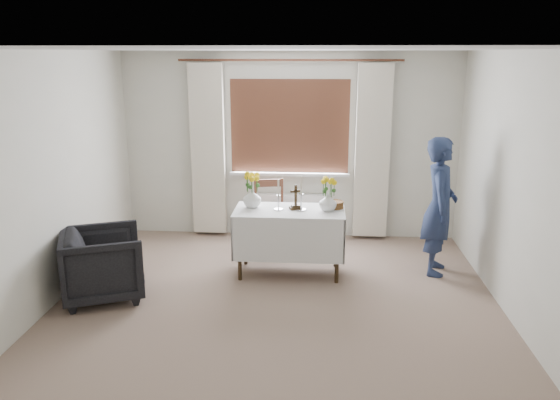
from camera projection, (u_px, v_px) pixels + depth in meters
The scene contains 12 objects.
ground at pixel (275, 317), 5.28m from camera, with size 5.00×5.00×0.00m, color gray.
altar_table at pixel (289, 242), 6.23m from camera, with size 1.24×0.64×0.76m, color white.
wooden_chair at pixel (270, 215), 7.03m from camera, with size 0.41×0.41×0.89m, color #522C1C, non-canonical shape.
armchair at pixel (103, 264), 5.62m from camera, with size 0.77×0.80×0.73m, color black.
person at pixel (439, 206), 6.17m from camera, with size 0.58×0.38×1.58m, color navy.
radiator at pixel (289, 215), 7.53m from camera, with size 1.10×0.10×0.60m, color white.
wooden_cross at pixel (296, 197), 6.13m from camera, with size 0.13×0.09×0.28m, color black, non-canonical shape.
candlestick_left at pixel (278, 195), 6.09m from camera, with size 0.10×0.10×0.35m, color silver, non-canonical shape.
candlestick_right at pixel (301, 193), 6.07m from camera, with size 0.11×0.11×0.39m, color silver, non-canonical shape.
flower_vase_left at pixel (252, 198), 6.22m from camera, with size 0.21×0.21×0.22m, color silver.
flower_vase_right at pixel (328, 202), 6.07m from camera, with size 0.20×0.20×0.21m, color silver.
wicker_basket at pixel (335, 204), 6.21m from camera, with size 0.21×0.21×0.08m, color brown.
Camera 1 is at (0.40, -4.79, 2.47)m, focal length 35.00 mm.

